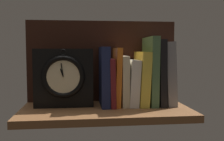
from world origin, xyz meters
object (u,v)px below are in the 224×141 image
Objects in this scene: book_cream_twain at (123,80)px; book_black_skeptic at (157,72)px; book_maroon_dawkins at (111,82)px; book_white_catcher at (132,82)px; framed_clock at (64,78)px; book_orange_pandolfini at (117,77)px; book_green_romantic at (150,71)px; book_yellow_seinlanguage at (141,78)px; book_navy_bierce at (104,76)px; book_gray_chess at (166,73)px.

book_black_skeptic is at bearing 0.00° from book_cream_twain.
book_white_catcher is (8.12, -0.00, -0.21)cm from book_maroon_dawkins.
book_black_skeptic reaches higher than framed_clock.
book_black_skeptic reaches higher than book_white_catcher.
book_orange_pandolfini is 0.84× the size of book_green_romantic.
book_black_skeptic is at bearing 0.00° from book_yellow_seinlanguage.
book_black_skeptic is (13.41, 0.00, 3.04)cm from book_cream_twain.
book_maroon_dawkins is at bearing 180.00° from book_white_catcher.
book_yellow_seinlanguage reaches higher than book_cream_twain.
book_navy_bierce is 5.01cm from book_orange_pandolfini.
book_cream_twain is 13.75cm from book_black_skeptic.
book_maroon_dawkins is 0.94× the size of book_cream_twain.
book_orange_pandolfini is 1.01× the size of framed_clock.
book_orange_pandolfini is at bearing 180.00° from book_black_skeptic.
book_navy_bierce is 0.85× the size of book_green_romantic.
book_orange_pandolfini is 1.26× the size of book_white_catcher.
book_maroon_dawkins is at bearing 180.00° from book_yellow_seinlanguage.
book_white_catcher is at bearing 180.00° from book_yellow_seinlanguage.
book_orange_pandolfini is 2.98cm from book_cream_twain.
book_gray_chess is 1.12× the size of framed_clock.
book_white_catcher is 0.70× the size of book_black_skeptic.
book_orange_pandolfini reaches higher than book_white_catcher.
book_yellow_seinlanguage is at bearing 0.00° from book_cream_twain.
book_orange_pandolfini is 1.07× the size of book_yellow_seinlanguage.
book_green_romantic is 1.08× the size of book_gray_chess.
book_black_skeptic reaches higher than book_maroon_dawkins.
book_cream_twain is 0.72× the size of book_green_romantic.
framed_clock is at bearing -177.91° from book_green_romantic.
book_maroon_dawkins is at bearing 180.00° from book_green_romantic.
book_maroon_dawkins is (2.78, 0.00, -2.21)cm from book_navy_bierce.
book_orange_pandolfini reaches higher than book_cream_twain.
book_green_romantic is (13.05, 0.00, 2.10)cm from book_orange_pandolfini.
book_white_catcher is at bearing 180.00° from book_black_skeptic.
book_green_romantic is 1.21× the size of framed_clock.
book_maroon_dawkins is 3.01cm from book_orange_pandolfini.
book_gray_chess is at bearing 0.00° from book_orange_pandolfini.
book_white_catcher is at bearing 180.00° from book_green_romantic.
book_cream_twain is 1.08× the size of book_white_catcher.
book_black_skeptic reaches higher than book_yellow_seinlanguage.
framed_clock is at bearing -175.37° from book_navy_bierce.
book_orange_pandolfini is at bearing -0.00° from book_maroon_dawkins.
book_yellow_seinlanguage is 6.72cm from book_black_skeptic.
book_navy_bierce is at bearing -180.00° from book_cream_twain.
book_yellow_seinlanguage is at bearing 0.00° from book_orange_pandolfini.
book_gray_chess is (6.24, 0.00, -0.98)cm from book_green_romantic.
book_cream_twain is at bearing -0.00° from book_maroon_dawkins.
book_green_romantic reaches higher than book_white_catcher.
framed_clock is at bearing -177.67° from book_yellow_seinlanguage.
book_navy_bierce is at bearing -180.00° from book_gray_chess.
book_maroon_dawkins is 17.70cm from framed_clock.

